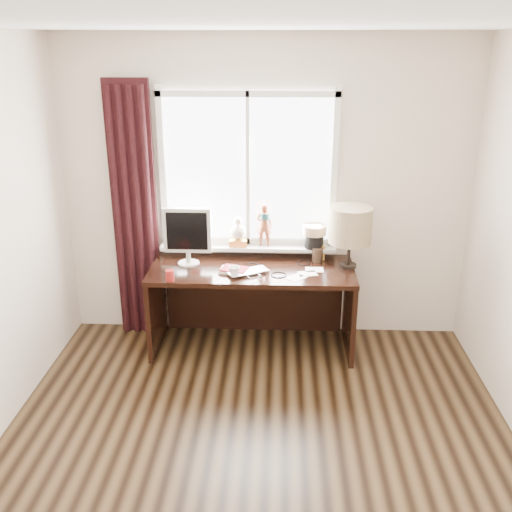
{
  "coord_description": "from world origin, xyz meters",
  "views": [
    {
      "loc": [
        0.13,
        -2.77,
        2.52
      ],
      "look_at": [
        -0.05,
        1.25,
        1.0
      ],
      "focal_mm": 40.0,
      "sensor_mm": 36.0,
      "label": 1
    }
  ],
  "objects_px": {
    "mug": "(234,271)",
    "desk": "(253,290)",
    "red_cup": "(170,275)",
    "laptop": "(248,272)",
    "monitor": "(187,233)",
    "table_lamp": "(350,226)"
  },
  "relations": [
    {
      "from": "mug",
      "to": "monitor",
      "type": "xyz_separation_m",
      "value": [
        -0.41,
        0.25,
        0.23
      ]
    },
    {
      "from": "laptop",
      "to": "monitor",
      "type": "height_order",
      "value": "monitor"
    },
    {
      "from": "laptop",
      "to": "red_cup",
      "type": "relative_size",
      "value": 3.73
    },
    {
      "from": "laptop",
      "to": "monitor",
      "type": "distance_m",
      "value": 0.61
    },
    {
      "from": "red_cup",
      "to": "table_lamp",
      "type": "bearing_deg",
      "value": 13.63
    },
    {
      "from": "red_cup",
      "to": "desk",
      "type": "relative_size",
      "value": 0.05
    },
    {
      "from": "red_cup",
      "to": "monitor",
      "type": "xyz_separation_m",
      "value": [
        0.09,
        0.36,
        0.23
      ]
    },
    {
      "from": "mug",
      "to": "red_cup",
      "type": "bearing_deg",
      "value": -167.29
    },
    {
      "from": "laptop",
      "to": "monitor",
      "type": "bearing_deg",
      "value": 130.82
    },
    {
      "from": "mug",
      "to": "desk",
      "type": "relative_size",
      "value": 0.05
    },
    {
      "from": "laptop",
      "to": "mug",
      "type": "height_order",
      "value": "mug"
    },
    {
      "from": "table_lamp",
      "to": "mug",
      "type": "bearing_deg",
      "value": -165.87
    },
    {
      "from": "mug",
      "to": "monitor",
      "type": "height_order",
      "value": "monitor"
    },
    {
      "from": "laptop",
      "to": "red_cup",
      "type": "xyz_separation_m",
      "value": [
        -0.61,
        -0.17,
        0.03
      ]
    },
    {
      "from": "red_cup",
      "to": "desk",
      "type": "bearing_deg",
      "value": 32.11
    },
    {
      "from": "mug",
      "to": "laptop",
      "type": "bearing_deg",
      "value": 29.97
    },
    {
      "from": "monitor",
      "to": "table_lamp",
      "type": "relative_size",
      "value": 0.94
    },
    {
      "from": "mug",
      "to": "red_cup",
      "type": "distance_m",
      "value": 0.51
    },
    {
      "from": "red_cup",
      "to": "table_lamp",
      "type": "distance_m",
      "value": 1.51
    },
    {
      "from": "red_cup",
      "to": "table_lamp",
      "type": "height_order",
      "value": "table_lamp"
    },
    {
      "from": "red_cup",
      "to": "monitor",
      "type": "distance_m",
      "value": 0.44
    },
    {
      "from": "desk",
      "to": "monitor",
      "type": "xyz_separation_m",
      "value": [
        -0.54,
        -0.03,
        0.52
      ]
    }
  ]
}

